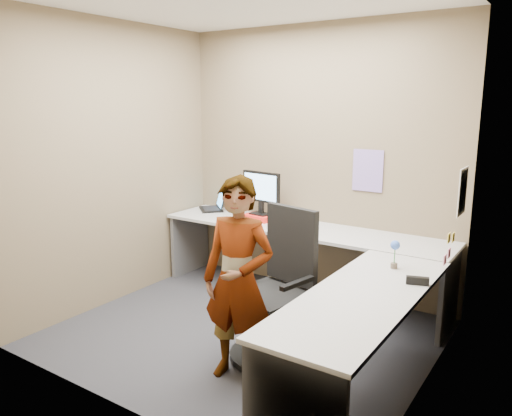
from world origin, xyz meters
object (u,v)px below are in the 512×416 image
Objects in this scene: desk at (312,265)px; person at (238,281)px; monitor at (261,189)px; office_chair at (276,300)px.

person is at bearing -94.33° from desk.
desk is 0.98m from person.
monitor is (-0.94, 0.65, 0.46)m from desk.
monitor is 1.86m from person.
monitor is at bearing 139.72° from office_chair.
office_chair is at bearing -45.43° from monitor.
monitor is 1.64m from office_chair.
person reaches higher than desk.
desk is at bearing -27.51° from monitor.
monitor reaches higher than office_chair.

